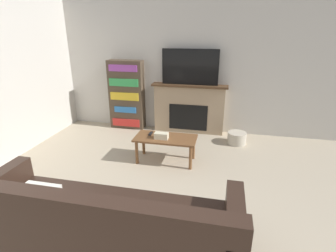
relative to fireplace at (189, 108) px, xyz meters
name	(u,v)px	position (x,y,z in m)	size (l,w,h in m)	color
wall_back	(185,67)	(-0.13, 0.14, 0.83)	(6.18, 0.06, 2.70)	beige
fireplace	(189,108)	(0.00, 0.00, 0.00)	(1.55, 0.28, 1.02)	tan
tv	(190,67)	(0.00, -0.02, 0.86)	(1.13, 0.03, 0.70)	black
couch	(103,229)	(-0.34, -3.44, -0.22)	(2.57, 0.91, 0.89)	black
coffee_table	(166,141)	(-0.18, -1.43, -0.15)	(1.00, 0.49, 0.43)	brown
tissue_box	(161,136)	(-0.23, -1.50, -0.03)	(0.22, 0.12, 0.10)	beige
remote_control	(151,134)	(-0.45, -1.35, -0.07)	(0.04, 0.15, 0.02)	black
bookshelf	(127,95)	(-1.37, -0.02, 0.22)	(0.75, 0.29, 1.48)	#4C3D2D
storage_basket	(237,138)	(1.00, -0.44, -0.40)	(0.36, 0.36, 0.23)	#BCB29E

